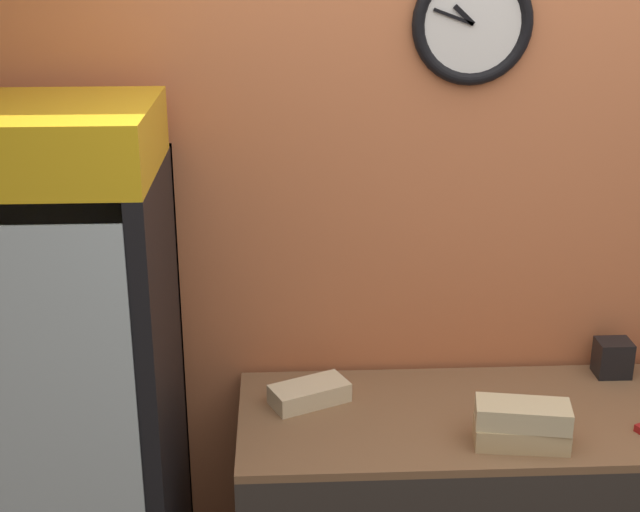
{
  "coord_description": "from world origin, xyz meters",
  "views": [
    {
      "loc": [
        -0.69,
        -1.48,
        2.28
      ],
      "look_at": [
        -0.57,
        0.85,
        1.43
      ],
      "focal_mm": 50.0,
      "sensor_mm": 36.0,
      "label": 1
    }
  ],
  "objects": [
    {
      "name": "napkin_dispenser",
      "position": [
        0.39,
        1.07,
        0.98
      ],
      "size": [
        0.11,
        0.09,
        0.12
      ],
      "color": "black",
      "rests_on": "prep_counter"
    },
    {
      "name": "sandwich_flat_left",
      "position": [
        -0.6,
        0.94,
        0.95
      ],
      "size": [
        0.26,
        0.2,
        0.06
      ],
      "color": "beige",
      "rests_on": "prep_counter"
    },
    {
      "name": "sandwich_stack_middle",
      "position": [
        -0.02,
        0.67,
        1.01
      ],
      "size": [
        0.28,
        0.16,
        0.06
      ],
      "color": "beige",
      "rests_on": "sandwich_stack_bottom"
    },
    {
      "name": "sandwich_stack_bottom",
      "position": [
        -0.02,
        0.67,
        0.95
      ],
      "size": [
        0.27,
        0.15,
        0.06
      ],
      "color": "tan",
      "rests_on": "prep_counter"
    },
    {
      "name": "beverage_cooler",
      "position": [
        -1.37,
        0.88,
        1.02
      ],
      "size": [
        0.73,
        0.63,
        1.86
      ],
      "color": "black",
      "rests_on": "ground_plane"
    },
    {
      "name": "wall_back",
      "position": [
        -0.0,
        1.19,
        1.35
      ],
      "size": [
        5.2,
        0.09,
        2.7
      ],
      "color": "#D17547",
      "rests_on": "ground_plane"
    }
  ]
}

